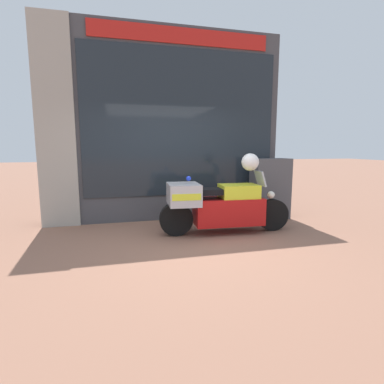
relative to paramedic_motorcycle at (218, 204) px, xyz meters
The scene contains 6 objects.
ground_plane 1.04m from the paramedic_motorcycle, 142.70° to the right, with size 60.00×60.00×0.00m, color #8E604C.
shop_building 2.33m from the paramedic_motorcycle, 125.67° to the left, with size 5.10×0.55×4.05m.
window_display 1.55m from the paramedic_motorcycle, 105.83° to the left, with size 3.92×0.30×1.87m.
paramedic_motorcycle is the anchor object (origin of this frame).
utility_cabinet 1.74m from the paramedic_motorcycle, 29.22° to the left, with size 0.82×0.43×1.34m, color #4C4C51.
white_helmet 0.97m from the paramedic_motorcycle, ahead, with size 0.32×0.32×0.32m, color white.
Camera 1 is at (-1.10, -4.55, 1.59)m, focal length 28.00 mm.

